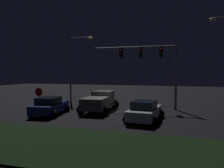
% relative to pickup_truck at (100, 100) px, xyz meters
% --- Properties ---
extents(ground_plane, '(80.00, 80.00, 0.00)m').
position_rel_pickup_truck_xyz_m(ground_plane, '(1.32, -0.04, -1.00)').
color(ground_plane, black).
extents(grass_median, '(21.27, 5.92, 0.10)m').
position_rel_pickup_truck_xyz_m(grass_median, '(1.32, -9.86, -0.95)').
color(grass_median, black).
rests_on(grass_median, ground_plane).
extents(pickup_truck, '(3.04, 5.49, 1.80)m').
position_rel_pickup_truck_xyz_m(pickup_truck, '(0.00, 0.00, 0.00)').
color(pickup_truck, '#514C47').
rests_on(pickup_truck, ground_plane).
extents(car_sedan, '(2.69, 4.52, 1.51)m').
position_rel_pickup_truck_xyz_m(car_sedan, '(4.63, -3.06, -0.26)').
color(car_sedan, '#B7B7BC').
rests_on(car_sedan, ground_plane).
extents(car_sedan_far, '(2.86, 4.60, 1.51)m').
position_rel_pickup_truck_xyz_m(car_sedan_far, '(-3.51, -2.91, -0.26)').
color(car_sedan_far, navy).
rests_on(car_sedan_far, ground_plane).
extents(traffic_signal_gantry, '(8.32, 0.56, 6.50)m').
position_rel_pickup_truck_xyz_m(traffic_signal_gantry, '(4.27, 2.79, 3.90)').
color(traffic_signal_gantry, slate).
rests_on(traffic_signal_gantry, ground_plane).
extents(street_lamp_left, '(3.01, 0.44, 7.77)m').
position_rel_pickup_truck_xyz_m(street_lamp_left, '(-4.77, 4.69, 3.96)').
color(street_lamp_left, slate).
rests_on(street_lamp_left, ground_plane).
extents(stop_sign, '(0.76, 0.08, 2.23)m').
position_rel_pickup_truck_xyz_m(stop_sign, '(-4.96, -2.34, 0.56)').
color(stop_sign, slate).
rests_on(stop_sign, ground_plane).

